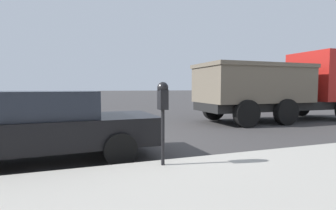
{
  "coord_description": "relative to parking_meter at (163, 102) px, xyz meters",
  "views": [
    {
      "loc": [
        -6.71,
        0.43,
        1.5
      ],
      "look_at": [
        -2.06,
        -1.22,
        1.17
      ],
      "focal_mm": 28.0,
      "sensor_mm": 36.0,
      "label": 1
    }
  ],
  "objects": [
    {
      "name": "parking_meter",
      "position": [
        0.0,
        0.0,
        0.0
      ],
      "size": [
        0.21,
        0.19,
        1.43
      ],
      "color": "black",
      "rests_on": "sidewalk"
    },
    {
      "name": "ground_plane",
      "position": [
        2.5,
        0.97,
        -1.25
      ],
      "size": [
        220.0,
        220.0,
        0.0
      ],
      "primitive_type": "plane",
      "color": "#3D3A3A"
    },
    {
      "name": "car_black",
      "position": [
        1.57,
        2.17,
        -0.5
      ],
      "size": [
        2.16,
        4.79,
        1.43
      ],
      "rotation": [
        0.0,
        0.0,
        3.18
      ],
      "color": "black",
      "rests_on": "ground_plane"
    },
    {
      "name": "dump_truck",
      "position": [
        5.19,
        -7.4,
        0.33
      ],
      "size": [
        2.77,
        7.54,
        3.14
      ],
      "rotation": [
        0.0,
        0.0,
        3.14
      ],
      "color": "black",
      "rests_on": "ground_plane"
    }
  ]
}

